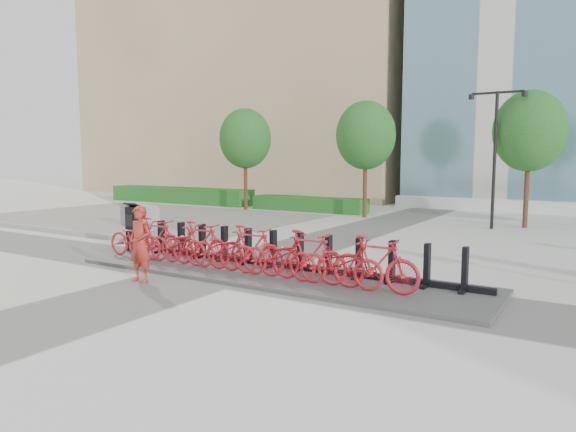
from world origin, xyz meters
The scene contains 25 objects.
ground centered at (0.00, 0.00, 0.00)m, with size 120.00×120.00×0.00m, color silver.
tan_building centered at (-16.00, 26.00, 15.00)m, with size 26.00×16.00×30.00m, color #C9B185.
gravel_patch centered at (-10.00, 7.00, 0.01)m, with size 14.00×14.00×0.00m, color gray.
curb centered at (-10.00, 1.90, 0.07)m, with size 14.00×0.25×0.15m, color gray.
hedge_a centered at (-14.00, 13.50, 0.45)m, with size 10.00×1.40×0.90m, color #1C4D1B.
hedge_b centered at (-5.00, 13.20, 0.35)m, with size 6.00×1.20×0.70m, color #1C4D1B.
tree_0 centered at (-8.00, 12.00, 3.59)m, with size 2.60×2.60×5.10m.
tree_1 centered at (-1.50, 12.00, 3.59)m, with size 2.60×2.60×5.10m.
tree_2 centered at (5.00, 12.00, 3.59)m, with size 2.60×2.60×5.10m.
streetlamp centered at (4.00, 11.00, 3.13)m, with size 2.00×0.20×5.00m.
dock_pad centered at (1.30, 0.30, 0.04)m, with size 9.60×2.40×0.08m, color #4A4A4B.
dock_rail_posts centered at (1.36, 0.77, 0.51)m, with size 8.02×0.50×0.85m, color black, non-canonical shape.
bike_0 centered at (-2.60, -0.05, 0.55)m, with size 0.63×1.81×0.95m, color #AC1A24.
bike_1 centered at (-1.88, -0.05, 0.61)m, with size 0.50×1.75×1.05m, color #AC1A24.
bike_2 centered at (-1.16, -0.05, 0.55)m, with size 0.63×1.81×0.95m, color #AC1A24.
bike_3 centered at (-0.44, -0.05, 0.61)m, with size 0.50×1.75×1.05m, color #AC1A24.
bike_4 centered at (0.28, -0.05, 0.55)m, with size 0.63×1.81×0.95m, color #AC1A24.
bike_5 centered at (1.00, -0.05, 0.61)m, with size 0.50×1.75×1.05m, color #AC1A24.
bike_6 centered at (1.72, -0.05, 0.55)m, with size 0.63×1.81×0.95m, color #AC1A24.
bike_7 centered at (2.44, -0.05, 0.61)m, with size 0.50×1.75×1.05m, color #AC1A24.
bike_8 centered at (3.16, -0.05, 0.55)m, with size 0.63×1.81×0.95m, color #AC1A24.
bike_9 centered at (3.88, -0.05, 0.61)m, with size 0.50×1.75×1.05m, color #AC1A24.
kiosk centered at (-3.40, 0.62, 0.71)m, with size 0.44×0.38×1.32m.
worker_red centered at (-0.73, -1.60, 0.80)m, with size 0.58×0.38×1.60m, color #A42B20.
jersey_barrier centered at (-7.33, 4.37, 0.44)m, with size 2.29×0.62×0.88m, color #9B9B9B.
Camera 1 is at (7.46, -8.97, 2.56)m, focal length 32.00 mm.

